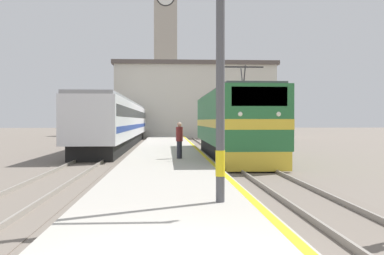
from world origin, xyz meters
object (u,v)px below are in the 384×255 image
(locomotive_train, at_px, (232,124))
(passenger_train, at_px, (126,122))
(catenary_mast, at_px, (228,41))
(person_on_platform, at_px, (179,139))
(clock_tower, at_px, (166,44))

(locomotive_train, height_order, passenger_train, locomotive_train)
(catenary_mast, distance_m, person_on_platform, 12.35)
(locomotive_train, distance_m, catenary_mast, 16.06)
(locomotive_train, bearing_deg, person_on_platform, -130.34)
(locomotive_train, xyz_separation_m, clock_tower, (-3.95, 44.61, 12.14))
(catenary_mast, relative_size, person_on_platform, 3.99)
(catenary_mast, height_order, clock_tower, clock_tower)
(locomotive_train, xyz_separation_m, catenary_mast, (-2.39, -15.75, 2.03))
(catenary_mast, bearing_deg, locomotive_train, 81.36)
(person_on_platform, height_order, clock_tower, clock_tower)
(person_on_platform, bearing_deg, clock_tower, 90.92)
(clock_tower, bearing_deg, passenger_train, -98.59)
(passenger_train, xyz_separation_m, clock_tower, (3.87, 25.62, 12.12))
(passenger_train, bearing_deg, clock_tower, 81.41)
(clock_tower, bearing_deg, person_on_platform, -89.08)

